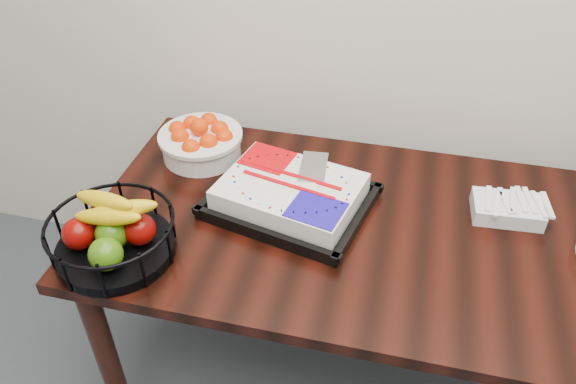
% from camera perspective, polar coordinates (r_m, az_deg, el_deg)
% --- Properties ---
extents(table, '(1.80, 0.90, 0.75)m').
position_cam_1_polar(table, '(1.78, 9.55, -5.70)').
color(table, black).
rests_on(table, ground).
extents(cake_tray, '(0.55, 0.47, 0.10)m').
position_cam_1_polar(cake_tray, '(1.75, 0.24, -0.30)').
color(cake_tray, black).
rests_on(cake_tray, table).
extents(tangerine_bowl, '(0.29, 0.29, 0.19)m').
position_cam_1_polar(tangerine_bowl, '(1.98, -8.89, 5.62)').
color(tangerine_bowl, white).
rests_on(tangerine_bowl, table).
extents(fruit_basket, '(0.36, 0.36, 0.19)m').
position_cam_1_polar(fruit_basket, '(1.64, -17.45, -4.03)').
color(fruit_basket, black).
rests_on(fruit_basket, table).
extents(fork_bag, '(0.21, 0.15, 0.06)m').
position_cam_1_polar(fork_bag, '(1.85, 21.37, -1.56)').
color(fork_bag, silver).
rests_on(fork_bag, table).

